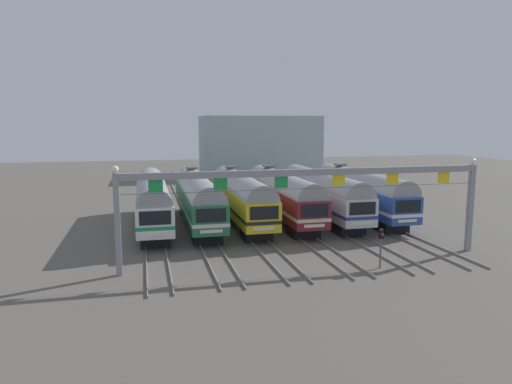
{
  "coord_description": "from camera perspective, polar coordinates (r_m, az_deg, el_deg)",
  "views": [
    {
      "loc": [
        -10.96,
        -43.47,
        9.59
      ],
      "look_at": [
        0.16,
        3.01,
        2.52
      ],
      "focal_mm": 33.1,
      "sensor_mm": 36.0,
      "label": 1
    }
  ],
  "objects": [
    {
      "name": "track_bed",
      "position": [
        62.19,
        -3.15,
        -0.4
      ],
      "size": [
        22.04,
        70.0,
        0.15
      ],
      "color": "gray",
      "rests_on": "ground"
    },
    {
      "name": "commuter_train_green",
      "position": [
        44.27,
        -7.07,
        -0.62
      ],
      "size": [
        2.88,
        18.06,
        5.05
      ],
      "color": "#236B42",
      "rests_on": "ground"
    },
    {
      "name": "maintenance_building",
      "position": [
        87.29,
        0.43,
        5.64
      ],
      "size": [
        21.23,
        10.0,
        10.74
      ],
      "primitive_type": "cube",
      "color": "#9EB2B7",
      "rests_on": "ground"
    },
    {
      "name": "commuter_train_blue",
      "position": [
        48.86,
        12.44,
        0.09
      ],
      "size": [
        2.88,
        18.06,
        5.05
      ],
      "color": "#284C9E",
      "rests_on": "ground"
    },
    {
      "name": "commuter_train_maroon",
      "position": [
        45.9,
        3.17,
        -0.25
      ],
      "size": [
        2.88,
        18.06,
        5.05
      ],
      "color": "maroon",
      "rests_on": "ground"
    },
    {
      "name": "commuter_train_white",
      "position": [
        44.01,
        -12.39,
        -0.81
      ],
      "size": [
        2.88,
        18.06,
        4.77
      ],
      "color": "white",
      "rests_on": "ground"
    },
    {
      "name": "catenary_gantry",
      "position": [
        32.19,
        6.57,
        0.79
      ],
      "size": [
        25.78,
        0.44,
        6.97
      ],
      "color": "gray",
      "rests_on": "ground"
    },
    {
      "name": "yard_signal_mast",
      "position": [
        32.3,
        14.87,
        -5.71
      ],
      "size": [
        0.28,
        0.35,
        2.66
      ],
      "color": "#59595E",
      "rests_on": "ground"
    },
    {
      "name": "commuter_train_yellow",
      "position": [
        44.9,
        -1.86,
        -0.43
      ],
      "size": [
        2.88,
        18.06,
        5.05
      ],
      "color": "gold",
      "rests_on": "ground"
    },
    {
      "name": "commuter_train_silver",
      "position": [
        47.22,
        7.95,
        -0.08
      ],
      "size": [
        2.88,
        18.06,
        4.77
      ],
      "color": "silver",
      "rests_on": "ground"
    },
    {
      "name": "ground_plane",
      "position": [
        45.84,
        0.68,
        -3.66
      ],
      "size": [
        160.0,
        160.0,
        0.0
      ],
      "primitive_type": "plane",
      "color": "#5B564F"
    }
  ]
}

